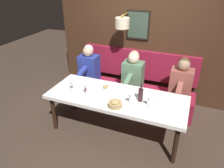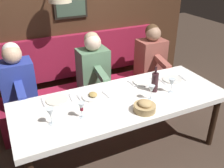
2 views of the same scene
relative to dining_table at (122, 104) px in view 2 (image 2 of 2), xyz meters
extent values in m
plane|color=#423328|center=(0.00, 0.00, -0.67)|extent=(12.00, 12.00, 0.00)
cube|color=white|center=(0.00, 0.00, 0.04)|extent=(0.90, 2.32, 0.06)
cylinder|color=black|center=(-0.35, -1.06, -0.33)|extent=(0.07, 0.07, 0.68)
cylinder|color=black|center=(0.35, -1.06, -0.33)|extent=(0.07, 0.07, 0.68)
cylinder|color=black|center=(0.35, 1.06, -0.33)|extent=(0.07, 0.07, 0.68)
cube|color=maroon|center=(0.89, 0.00, -0.45)|extent=(0.52, 2.52, 0.45)
cube|color=#422819|center=(1.48, 0.00, 0.78)|extent=(0.10, 3.72, 2.90)
cube|color=maroon|center=(1.39, 0.00, 0.10)|extent=(0.10, 2.52, 0.64)
cube|color=#934C42|center=(0.89, -0.95, 0.06)|extent=(0.30, 0.40, 0.56)
sphere|color=#A37A60|center=(0.87, -0.95, 0.43)|extent=(0.22, 0.22, 0.22)
sphere|color=#4C331E|center=(0.90, -0.95, 0.47)|extent=(0.20, 0.20, 0.20)
cube|color=#934C42|center=(0.60, -0.95, 0.10)|extent=(0.33, 0.09, 0.14)
cube|color=#567A5B|center=(0.89, -0.02, 0.06)|extent=(0.30, 0.40, 0.56)
sphere|color=beige|center=(0.87, -0.02, 0.43)|extent=(0.22, 0.22, 0.22)
sphere|color=tan|center=(0.90, -0.02, 0.47)|extent=(0.20, 0.20, 0.20)
cube|color=#567A5B|center=(0.60, -0.02, 0.10)|extent=(0.33, 0.09, 0.14)
cube|color=#283893|center=(0.89, 0.97, 0.06)|extent=(0.30, 0.40, 0.56)
sphere|color=#D1A889|center=(0.87, 0.97, 0.43)|extent=(0.22, 0.22, 0.22)
sphere|color=silver|center=(0.90, 0.97, 0.47)|extent=(0.20, 0.20, 0.20)
cube|color=#283893|center=(0.60, 0.97, 0.10)|extent=(0.33, 0.09, 0.14)
cylinder|color=silver|center=(0.17, 0.27, 0.07)|extent=(0.24, 0.24, 0.01)
ellipsoid|color=#AD8E4C|center=(0.17, 0.27, 0.10)|extent=(0.11, 0.09, 0.04)
cube|color=silver|center=(0.15, 0.12, 0.07)|extent=(0.17, 0.03, 0.01)
cube|color=silver|center=(0.19, 0.41, 0.07)|extent=(0.18, 0.02, 0.01)
cylinder|color=silver|center=(0.24, -0.41, 0.07)|extent=(0.24, 0.24, 0.01)
cube|color=silver|center=(0.22, -0.55, 0.07)|extent=(0.17, 0.03, 0.01)
cube|color=silver|center=(0.26, -0.26, 0.07)|extent=(0.18, 0.02, 0.01)
cylinder|color=silver|center=(0.14, -0.77, 0.07)|extent=(0.24, 0.24, 0.01)
cube|color=silver|center=(0.12, -0.91, 0.07)|extent=(0.17, 0.04, 0.01)
cube|color=silver|center=(0.16, -0.62, 0.07)|extent=(0.18, 0.02, 0.01)
cylinder|color=silver|center=(0.27, 0.64, 0.07)|extent=(0.24, 0.24, 0.01)
cube|color=silver|center=(0.25, 0.49, 0.07)|extent=(0.17, 0.03, 0.01)
cube|color=silver|center=(0.29, 0.78, 0.07)|extent=(0.18, 0.02, 0.01)
cylinder|color=silver|center=(-0.10, -0.56, 0.07)|extent=(0.06, 0.06, 0.00)
cylinder|color=silver|center=(-0.10, -0.56, 0.11)|extent=(0.01, 0.01, 0.07)
cone|color=silver|center=(-0.10, -0.56, 0.19)|extent=(0.07, 0.07, 0.08)
cylinder|color=silver|center=(-0.11, 0.79, 0.07)|extent=(0.06, 0.06, 0.00)
cylinder|color=silver|center=(-0.11, 0.79, 0.11)|extent=(0.01, 0.01, 0.07)
cone|color=silver|center=(-0.11, 0.79, 0.19)|extent=(0.07, 0.07, 0.08)
cylinder|color=silver|center=(-0.13, -0.27, 0.07)|extent=(0.06, 0.06, 0.00)
cylinder|color=silver|center=(-0.13, -0.27, 0.11)|extent=(0.01, 0.01, 0.07)
cone|color=silver|center=(-0.13, -0.27, 0.19)|extent=(0.07, 0.07, 0.08)
cylinder|color=silver|center=(-0.13, 0.50, 0.07)|extent=(0.06, 0.06, 0.00)
cylinder|color=silver|center=(-0.13, 0.50, 0.11)|extent=(0.01, 0.01, 0.07)
cone|color=silver|center=(-0.13, 0.50, 0.19)|extent=(0.07, 0.07, 0.08)
cylinder|color=maroon|center=(-0.13, 0.50, 0.16)|extent=(0.03, 0.03, 0.03)
cylinder|color=#33191E|center=(0.00, -0.41, 0.18)|extent=(0.08, 0.08, 0.22)
cylinder|color=#33191E|center=(0.00, -0.41, 0.33)|extent=(0.03, 0.03, 0.08)
cylinder|color=tan|center=(-0.30, -0.09, 0.10)|extent=(0.22, 0.22, 0.07)
ellipsoid|color=tan|center=(-0.30, -0.09, 0.15)|extent=(0.15, 0.13, 0.06)
camera|label=1|loc=(-2.82, -1.06, 1.89)|focal=33.91mm
camera|label=2|loc=(-2.03, 1.10, 1.45)|focal=40.19mm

